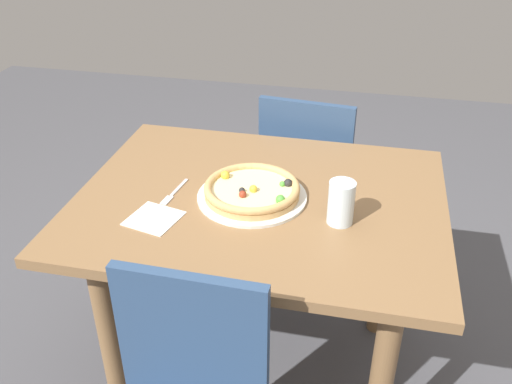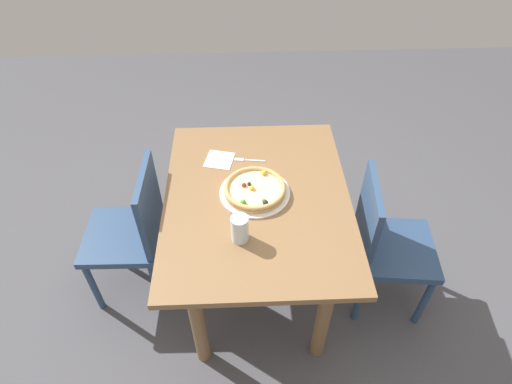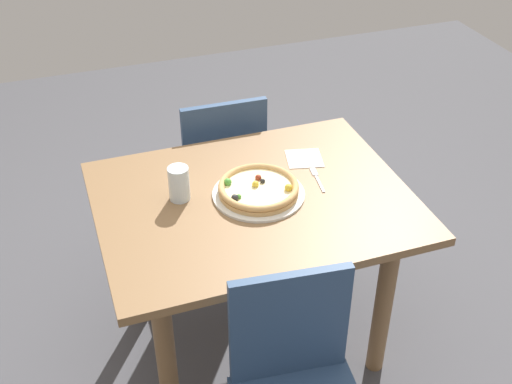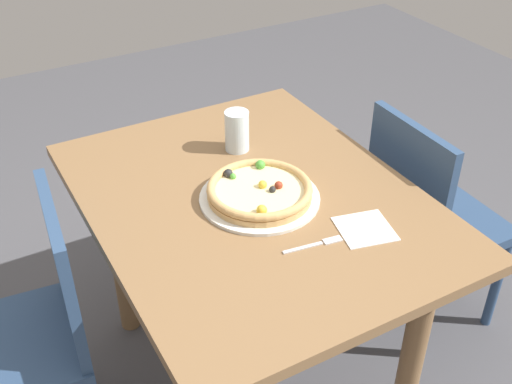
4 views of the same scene
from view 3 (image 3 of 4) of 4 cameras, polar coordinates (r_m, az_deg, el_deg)
ground_plane at (r=2.90m, az=-0.19°, el=-12.69°), size 6.00×6.00×0.00m
dining_table at (r=2.47m, az=-0.22°, el=-2.91°), size 1.14×0.89×0.75m
chair_far at (r=3.09m, az=-3.21°, el=2.21°), size 0.41×0.41×0.86m
plate at (r=2.40m, az=0.22°, el=-0.17°), size 0.34×0.34×0.01m
pizza at (r=2.39m, az=0.21°, el=0.32°), size 0.30×0.30×0.05m
fork at (r=2.51m, az=5.34°, el=1.24°), size 0.04×0.17×0.00m
drinking_glass at (r=2.37m, az=-6.75°, el=0.74°), size 0.08×0.08×0.13m
napkin at (r=2.62m, az=4.24°, el=2.94°), size 0.17×0.17×0.00m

